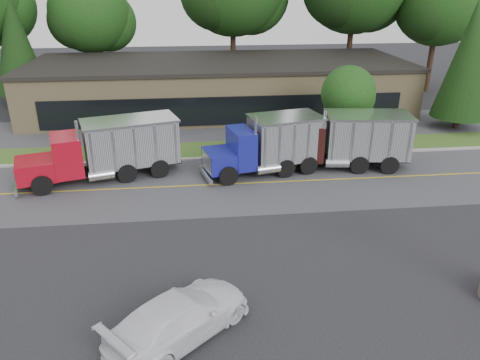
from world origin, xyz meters
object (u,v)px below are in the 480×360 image
object	(u,v)px
dump_truck_red	(110,148)
rally_car	(180,316)
dump_truck_blue	(270,143)
dump_truck_maroon	(347,139)

from	to	relation	value
dump_truck_red	rally_car	distance (m)	14.55
dump_truck_red	rally_car	world-z (taller)	dump_truck_red
rally_car	dump_truck_blue	bearing A→B (deg)	-61.79
dump_truck_maroon	rally_car	distance (m)	17.30
rally_car	dump_truck_red	bearing A→B (deg)	-24.49
dump_truck_red	dump_truck_maroon	xyz separation A→B (m)	(14.14, 0.12, -0.00)
rally_car	dump_truck_maroon	bearing A→B (deg)	-76.44
dump_truck_maroon	rally_car	size ratio (longest dim) A/B	1.70
dump_truck_red	dump_truck_maroon	distance (m)	14.14
dump_truck_blue	dump_truck_maroon	distance (m)	4.79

